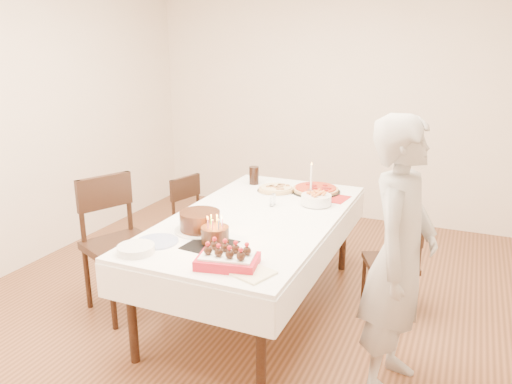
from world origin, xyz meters
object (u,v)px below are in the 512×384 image
at_px(pasta_bowl, 316,199).
at_px(person, 399,258).
at_px(strawberry_box, 228,259).
at_px(pizza_white, 276,189).
at_px(pizza_pepperoni, 316,189).
at_px(layer_cake, 200,221).
at_px(chair_left_dessert, 122,246).
at_px(taper_candle, 311,179).
at_px(birthday_cake, 215,230).
at_px(dining_table, 256,263).
at_px(chair_right_savory, 390,263).
at_px(chair_left_savory, 200,223).
at_px(cola_glass, 254,175).

bearing_deg(pasta_bowl, person, -50.15).
bearing_deg(pasta_bowl, strawberry_box, -96.06).
bearing_deg(pasta_bowl, pizza_white, 152.87).
bearing_deg(pizza_pepperoni, layer_cake, -110.35).
height_order(chair_left_dessert, taper_candle, taper_candle).
distance_m(pizza_white, birthday_cake, 1.23).
bearing_deg(dining_table, pasta_bowl, 52.48).
bearing_deg(pizza_pepperoni, person, -55.27).
bearing_deg(taper_candle, layer_cake, -112.42).
height_order(taper_candle, strawberry_box, taper_candle).
bearing_deg(pizza_white, layer_cake, -97.02).
height_order(chair_right_savory, person, person).
distance_m(pizza_white, strawberry_box, 1.52).
distance_m(chair_left_savory, pizza_white, 0.79).
distance_m(pizza_white, pasta_bowl, 0.48).
bearing_deg(strawberry_box, chair_left_savory, 125.44).
xyz_separation_m(chair_left_savory, chair_left_dessert, (-0.13, -0.93, 0.11)).
xyz_separation_m(birthday_cake, strawberry_box, (0.22, -0.26, -0.05)).
xyz_separation_m(chair_right_savory, layer_cake, (-1.16, -0.81, 0.44)).
height_order(pizza_pepperoni, strawberry_box, strawberry_box).
height_order(chair_left_savory, strawberry_box, strawberry_box).
bearing_deg(chair_left_savory, dining_table, 161.23).
xyz_separation_m(cola_glass, layer_cake, (0.14, -1.22, -0.01)).
bearing_deg(layer_cake, cola_glass, 96.47).
height_order(dining_table, chair_left_savory, chair_left_savory).
bearing_deg(cola_glass, chair_right_savory, -17.45).
bearing_deg(taper_candle, pizza_pepperoni, 88.72).
relative_size(dining_table, chair_right_savory, 2.79).
bearing_deg(person, chair_left_savory, 69.98).
height_order(chair_left_savory, taper_candle, taper_candle).
bearing_deg(taper_candle, dining_table, -108.44).
bearing_deg(chair_left_savory, cola_glass, -132.52).
height_order(pizza_pepperoni, birthday_cake, birthday_cake).
bearing_deg(pasta_bowl, dining_table, -127.52).
height_order(dining_table, pasta_bowl, pasta_bowl).
xyz_separation_m(person, layer_cake, (-1.32, 0.06, 0.01)).
bearing_deg(birthday_cake, taper_candle, 78.86).
height_order(pizza_pepperoni, pasta_bowl, pasta_bowl).
xyz_separation_m(dining_table, cola_glass, (-0.36, 0.79, 0.45)).
distance_m(pizza_pepperoni, taper_candle, 0.18).
distance_m(pizza_white, layer_cake, 1.08).
distance_m(pizza_white, pizza_pepperoni, 0.34).
height_order(chair_right_savory, strawberry_box, strawberry_box).
height_order(cola_glass, strawberry_box, cola_glass).
xyz_separation_m(taper_candle, layer_cake, (-0.44, -1.07, -0.08)).
height_order(person, strawberry_box, person).
relative_size(person, cola_glass, 10.14).
relative_size(chair_right_savory, pizza_pepperoni, 1.83).
height_order(pasta_bowl, layer_cake, layer_cake).
xyz_separation_m(pizza_white, cola_glass, (-0.27, 0.15, 0.06)).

